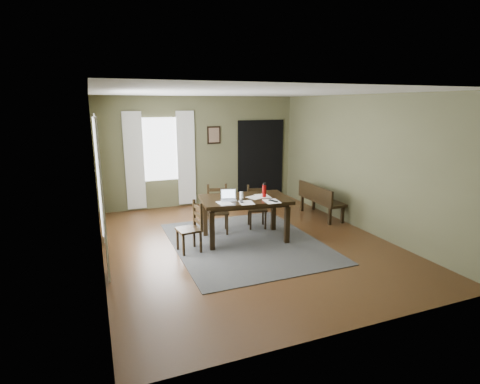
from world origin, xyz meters
name	(u,v)px	position (x,y,z in m)	size (l,w,h in m)	color
ground	(246,243)	(0.00, 0.00, -0.01)	(5.00, 6.00, 0.01)	#492C16
room_shell	(246,146)	(0.00, 0.00, 1.80)	(5.02, 6.02, 2.71)	brown
rug	(246,242)	(0.00, 0.00, 0.01)	(2.60, 3.20, 0.01)	#3A3A3A
dining_table	(245,203)	(0.05, 0.16, 0.72)	(1.72, 1.16, 0.80)	black
chair_end	(191,228)	(-1.04, -0.04, 0.43)	(0.42, 0.42, 0.87)	black
chair_back_left	(218,210)	(-0.30, 0.76, 0.47)	(0.50, 0.51, 0.95)	black
chair_back_right	(257,207)	(0.55, 0.76, 0.43)	(0.47, 0.47, 0.86)	black
bench	(319,198)	(2.15, 0.88, 0.45)	(0.43, 1.32, 0.75)	black
laptop	(229,197)	(-0.29, 0.12, 0.87)	(0.33, 0.29, 0.19)	#B7B7BC
computer_mouse	(242,202)	(-0.14, -0.14, 0.83)	(0.05, 0.09, 0.03)	#3F3F42
tv_remote	(273,201)	(0.41, -0.27, 0.83)	(0.05, 0.20, 0.02)	black
drinking_glass	(241,196)	(-0.06, 0.08, 0.89)	(0.06, 0.06, 0.14)	silver
water_bottle	(264,191)	(0.40, 0.08, 0.94)	(0.08, 0.08, 0.27)	#A30D0C
paper_a	(225,203)	(-0.43, -0.06, 0.82)	(0.23, 0.30, 0.00)	white
paper_b	(272,201)	(0.39, -0.26, 0.82)	(0.26, 0.33, 0.00)	white
paper_c	(254,198)	(0.20, 0.11, 0.82)	(0.21, 0.27, 0.00)	white
paper_d	(262,196)	(0.40, 0.16, 0.82)	(0.25, 0.33, 0.00)	white
paper_e	(246,203)	(-0.07, -0.18, 0.82)	(0.24, 0.32, 0.00)	white
window_left	(97,173)	(-2.47, 0.20, 1.45)	(0.01, 1.30, 1.70)	white
window_back	(160,149)	(-1.00, 2.97, 1.45)	(1.00, 0.01, 1.50)	white
curtain_left_near	(103,200)	(-2.44, -0.62, 1.20)	(0.03, 0.48, 2.30)	silver
curtain_left_far	(99,179)	(-2.44, 1.02, 1.20)	(0.03, 0.48, 2.30)	silver
curtain_back_left	(134,161)	(-1.62, 2.94, 1.20)	(0.44, 0.03, 2.30)	silver
curtain_back_right	(186,159)	(-0.38, 2.94, 1.20)	(0.44, 0.03, 2.30)	silver
framed_picture	(214,135)	(0.35, 2.97, 1.75)	(0.34, 0.03, 0.44)	black
doorway_back	(261,160)	(1.65, 2.97, 1.05)	(1.30, 0.03, 2.10)	black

